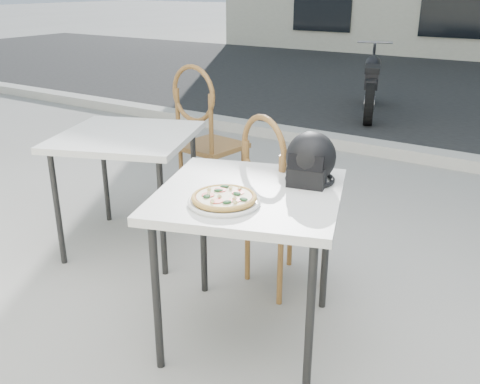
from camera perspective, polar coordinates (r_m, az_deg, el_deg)
The scene contains 10 objects.
ground at distance 3.07m, azimuth 7.46°, elevation -12.16°, with size 80.00×80.00×0.00m, color gray.
curb at distance 5.68m, azimuth 20.76°, elevation 3.38°, with size 30.00×0.25×0.12m, color #A9A79E.
cafe_table_main at distance 2.49m, azimuth 0.98°, elevation -1.39°, with size 1.05×1.05×0.79m.
plate at distance 2.32m, azimuth -1.71°, elevation -1.06°, with size 0.42×0.42×0.02m.
pizza at distance 2.31m, azimuth -1.71°, elevation -0.56°, with size 0.37×0.37×0.04m.
helmet at distance 2.56m, azimuth 7.52°, elevation 3.36°, with size 0.29×0.30×0.25m.
cafe_chair_main at distance 2.98m, azimuth 3.94°, elevation -0.32°, with size 0.53×0.53×1.05m.
cafe_table_side at distance 3.53m, azimuth -12.01°, elevation 5.02°, with size 1.07×1.07×0.79m.
cafe_chair_side at distance 4.11m, azimuth -3.84°, elevation 6.58°, with size 0.49×0.49×1.14m.
motorcycle at distance 7.59m, azimuth 13.82°, elevation 11.13°, with size 0.73×1.79×0.92m.
Camera 1 is at (1.04, -2.34, 1.69)m, focal length 40.00 mm.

